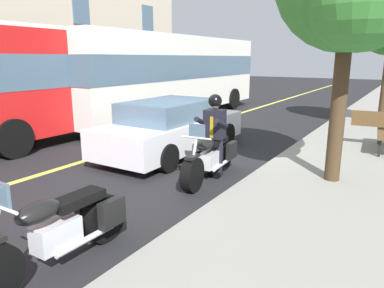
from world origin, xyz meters
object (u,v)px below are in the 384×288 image
(rider_main, at_px, (214,128))
(motorcycle_main, at_px, (211,157))
(car_dark, at_px, (172,127))
(motorcycle_parked, at_px, (60,230))
(bus_far, at_px, (170,72))

(rider_main, bearing_deg, motorcycle_main, 6.44)
(motorcycle_main, xyz_separation_m, rider_main, (-0.19, -0.02, 0.58))
(rider_main, relative_size, car_dark, 0.38)
(motorcycle_main, relative_size, car_dark, 0.48)
(motorcycle_main, relative_size, motorcycle_parked, 1.00)
(motorcycle_main, bearing_deg, car_dark, -124.21)
(rider_main, xyz_separation_m, motorcycle_parked, (3.94, 0.05, -0.58))
(bus_far, relative_size, car_dark, 2.40)
(motorcycle_main, height_order, rider_main, rider_main)
(rider_main, bearing_deg, car_dark, -120.36)
(motorcycle_main, distance_m, bus_far, 8.27)
(motorcycle_parked, bearing_deg, motorcycle_main, -179.50)
(motorcycle_parked, bearing_deg, rider_main, -179.21)
(bus_far, bearing_deg, motorcycle_main, 41.18)
(motorcycle_parked, xyz_separation_m, car_dark, (-5.02, -1.90, 0.24))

